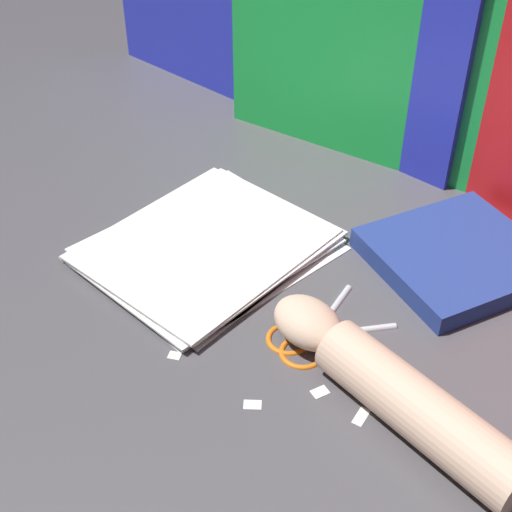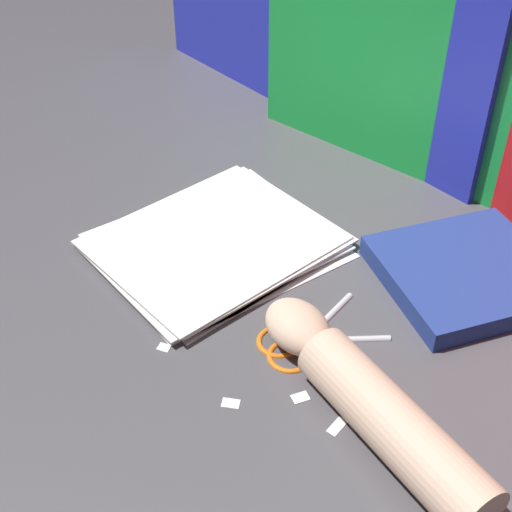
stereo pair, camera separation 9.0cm
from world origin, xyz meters
TOP-DOWN VIEW (x-y plane):
  - ground_plane at (0.00, 0.00)m, footprint 6.00×6.00m
  - backdrop_panel_left at (-0.29, 0.37)m, footprint 0.78×0.03m
  - backdrop_panel_center at (-0.01, 0.37)m, footprint 0.60×0.13m
  - paper_stack at (-0.05, -0.00)m, footprint 0.28×0.32m
  - book_closed at (0.21, 0.21)m, footprint 0.27×0.27m
  - scissors at (0.16, -0.03)m, footprint 0.12×0.17m
  - hand_forearm at (0.29, -0.06)m, footprint 0.35×0.11m
  - paper_scrap_near at (0.06, -0.17)m, footprint 0.02×0.02m
  - paper_scrap_mid at (0.28, -0.09)m, footprint 0.02×0.03m
  - paper_scrap_far at (0.22, -0.09)m, footprint 0.02×0.02m
  - paper_scrap_side at (0.18, -0.16)m, footprint 0.02×0.02m

SIDE VIEW (x-z plane):
  - ground_plane at x=0.00m, z-range 0.00..0.00m
  - paper_scrap_near at x=0.06m, z-range 0.00..0.00m
  - paper_scrap_mid at x=0.28m, z-range 0.00..0.00m
  - paper_scrap_far at x=0.22m, z-range 0.00..0.00m
  - paper_scrap_side at x=0.18m, z-range 0.00..0.00m
  - scissors at x=0.16m, z-range 0.00..0.01m
  - paper_stack at x=-0.05m, z-range 0.00..0.02m
  - book_closed at x=0.21m, z-range 0.00..0.03m
  - hand_forearm at x=0.29m, z-range 0.00..0.07m
  - backdrop_panel_left at x=-0.29m, z-range 0.00..0.41m
  - backdrop_panel_center at x=-0.01m, z-range 0.00..0.49m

